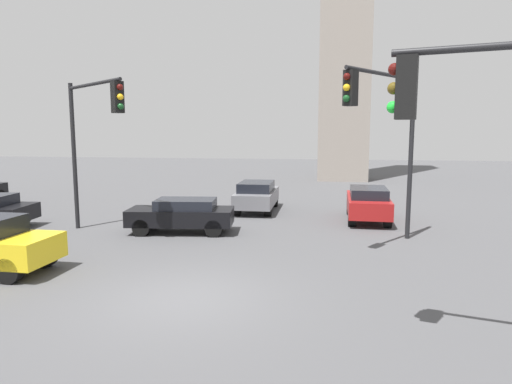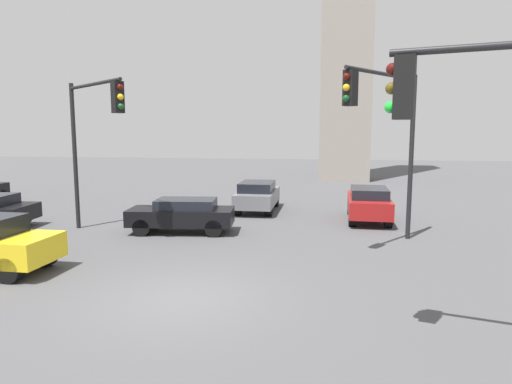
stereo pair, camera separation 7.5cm
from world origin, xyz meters
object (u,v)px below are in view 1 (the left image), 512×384
traffic_light_2 (385,120)px  car_6 (257,195)px  traffic_light_0 (500,134)px  car_1 (182,214)px  car_4 (368,203)px  traffic_light_1 (93,124)px

traffic_light_2 → car_6: size_ratio=1.43×
traffic_light_0 → car_1: bearing=-33.5°
car_1 → car_6: 5.47m
car_1 → car_4: size_ratio=1.00×
traffic_light_2 → traffic_light_0: bearing=41.5°
traffic_light_2 → car_1: size_ratio=1.41×
traffic_light_0 → car_6: 15.23m
traffic_light_2 → car_4: 5.72m
traffic_light_2 → car_4: bearing=-143.8°
car_4 → car_6: car_4 is taller
traffic_light_2 → car_1: traffic_light_2 is taller
traffic_light_1 → car_4: traffic_light_1 is taller
traffic_light_0 → car_6: traffic_light_0 is taller
traffic_light_1 → car_4: (10.03, 4.50, -3.30)m
traffic_light_0 → car_6: (-5.82, 13.76, -2.98)m
traffic_light_1 → car_1: 4.56m
car_6 → car_4: bearing=-108.0°
car_6 → traffic_light_2: bearing=-141.1°
traffic_light_1 → car_1: size_ratio=1.39×
car_1 → car_4: (7.15, 3.45, 0.08)m
traffic_light_1 → car_4: 11.47m
traffic_light_2 → traffic_light_1: bearing=-54.7°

